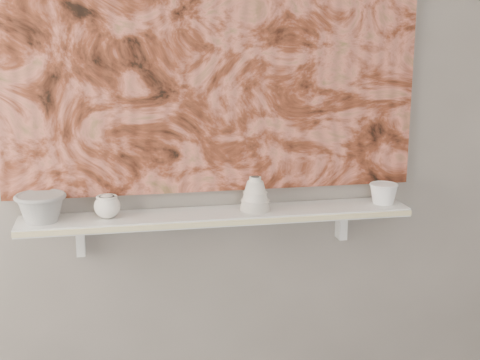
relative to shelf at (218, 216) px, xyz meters
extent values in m
plane|color=slate|center=(0.00, 0.09, 0.44)|extent=(3.60, 0.00, 3.60)
cube|color=white|center=(0.00, 0.00, 0.00)|extent=(1.40, 0.18, 0.03)
cube|color=beige|center=(0.00, -0.09, 0.00)|extent=(1.40, 0.01, 0.02)
cube|color=white|center=(-0.49, 0.06, -0.07)|extent=(0.03, 0.06, 0.12)
cube|color=white|center=(0.49, 0.06, -0.07)|extent=(0.03, 0.06, 0.12)
cube|color=brown|center=(0.00, 0.08, 0.62)|extent=(1.50, 0.02, 1.10)
cube|color=black|center=(0.45, 0.07, 0.32)|extent=(0.09, 0.00, 0.08)
camera|label=1|loc=(-0.36, -2.28, 0.68)|focal=50.00mm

